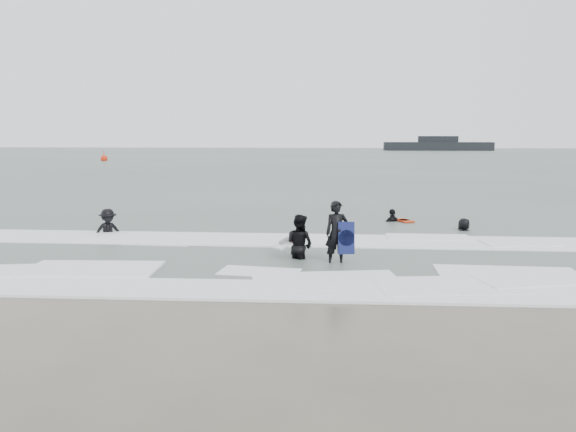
# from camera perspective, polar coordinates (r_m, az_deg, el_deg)

# --- Properties ---
(ground) EXTENTS (320.00, 320.00, 0.00)m
(ground) POSITION_cam_1_polar(r_m,az_deg,el_deg) (14.61, -1.60, -7.07)
(ground) COLOR brown
(ground) RESTS_ON ground
(sea) EXTENTS (320.00, 320.00, 0.00)m
(sea) POSITION_cam_1_polar(r_m,az_deg,el_deg) (94.10, 3.73, 5.86)
(sea) COLOR #47544C
(sea) RESTS_ON ground
(surfer_centre) EXTENTS (0.81, 0.63, 1.95)m
(surfer_centre) POSITION_cam_1_polar(r_m,az_deg,el_deg) (16.94, 4.94, -4.96)
(surfer_centre) COLOR black
(surfer_centre) RESTS_ON ground
(surfer_wading) EXTENTS (1.21, 1.14, 1.98)m
(surfer_wading) POSITION_cam_1_polar(r_m,az_deg,el_deg) (17.62, 1.15, -4.42)
(surfer_wading) COLOR black
(surfer_wading) RESTS_ON ground
(surfer_breaker) EXTENTS (1.38, 1.28, 1.87)m
(surfer_breaker) POSITION_cam_1_polar(r_m,az_deg,el_deg) (23.03, -17.78, -1.82)
(surfer_breaker) COLOR black
(surfer_breaker) RESTS_ON ground
(surfer_right_near) EXTENTS (1.11, 0.88, 1.76)m
(surfer_right_near) POSITION_cam_1_polar(r_m,az_deg,el_deg) (25.43, 10.56, -0.65)
(surfer_right_near) COLOR black
(surfer_right_near) RESTS_ON ground
(surfer_right_far) EXTENTS (0.99, 0.91, 1.70)m
(surfer_right_far) POSITION_cam_1_polar(r_m,az_deg,el_deg) (23.69, 17.43, -1.53)
(surfer_right_far) COLOR black
(surfer_right_far) RESTS_ON ground
(surf_foam) EXTENTS (30.03, 9.06, 0.09)m
(surf_foam) POSITION_cam_1_polar(r_m,az_deg,el_deg) (18.18, -0.33, -3.89)
(surf_foam) COLOR white
(surf_foam) RESTS_ON ground
(bodyboards) EXTENTS (5.52, 9.24, 1.25)m
(bodyboards) POSITION_cam_1_polar(r_m,az_deg,el_deg) (19.82, 6.62, -1.59)
(bodyboards) COLOR #0E1443
(bodyboards) RESTS_ON ground
(buoy) EXTENTS (1.00, 1.00, 1.65)m
(buoy) POSITION_cam_1_polar(r_m,az_deg,el_deg) (89.29, -18.18, 5.57)
(buoy) COLOR red
(buoy) RESTS_ON ground
(vessel_horizon) EXTENTS (27.06, 4.83, 3.67)m
(vessel_horizon) POSITION_cam_1_polar(r_m,az_deg,el_deg) (149.17, 14.97, 6.95)
(vessel_horizon) COLOR black
(vessel_horizon) RESTS_ON ground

